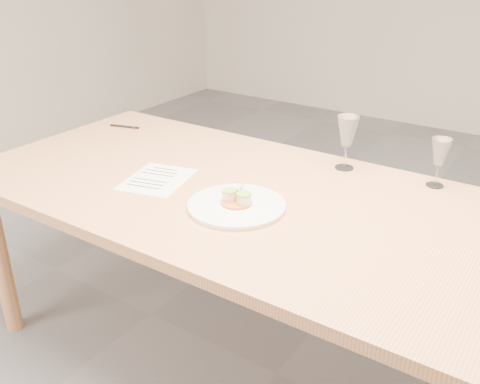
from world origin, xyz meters
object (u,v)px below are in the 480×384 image
Objects in this scene: recipe_sheet at (157,179)px; wine_glass_1 at (440,153)px; wine_glass_0 at (347,132)px; dinner_plate at (237,205)px; ballpoint_pen at (125,126)px; dining_table at (282,220)px.

recipe_sheet is 1.76× the size of wine_glass_1.
dinner_plate is at bearing -106.29° from wine_glass_0.
recipe_sheet is at bearing -149.36° from wine_glass_1.
dinner_plate is at bearing -40.09° from ballpoint_pen.
dining_table is at bearing -132.30° from wine_glass_1.
dinner_plate is 1.00m from ballpoint_pen.
dining_table is at bearing 49.21° from dinner_plate.
wine_glass_0 is 0.34m from wine_glass_1.
dinner_plate is 0.38m from recipe_sheet.
dining_table is 0.18m from dinner_plate.
wine_glass_0 reaches higher than wine_glass_1.
wine_glass_1 is (0.49, 0.54, 0.11)m from dinner_plate.
wine_glass_1 reaches higher than dining_table.
ballpoint_pen is at bearing 156.10° from dinner_plate.
dinner_plate is 2.22× the size of ballpoint_pen.
wine_glass_1 is (0.38, 0.42, 0.19)m from dining_table.
dining_table is 16.57× the size of ballpoint_pen.
dinner_plate is 1.82× the size of wine_glass_1.
dinner_plate is (-0.10, -0.12, 0.08)m from dining_table.
recipe_sheet is 0.73m from wine_glass_0.
ballpoint_pen is at bearing -174.43° from wine_glass_1.
ballpoint_pen is 0.82× the size of wine_glass_1.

